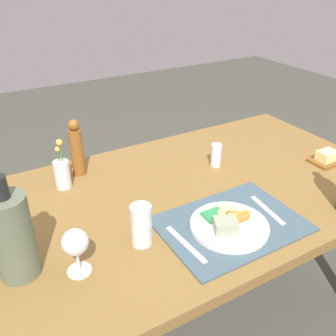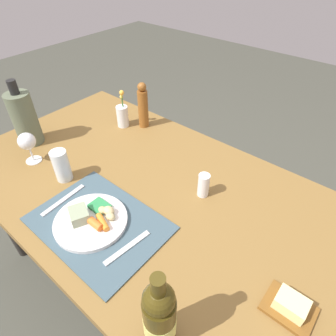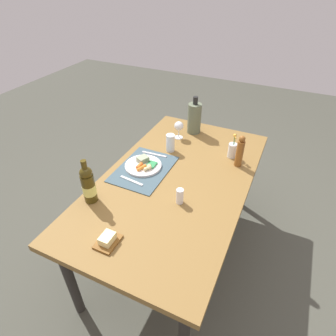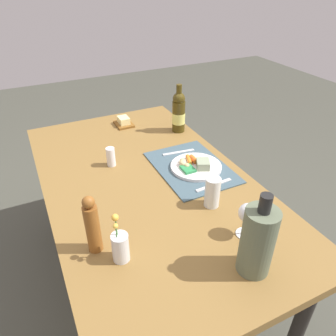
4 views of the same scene
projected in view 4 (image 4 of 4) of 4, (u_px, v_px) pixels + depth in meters
The scene contains 14 objects.
ground_plane at pixel (151, 279), 1.87m from camera, with size 8.00×8.00×0.00m, color #45463C.
dining_table at pixel (147, 191), 1.52m from camera, with size 1.59×0.90×0.71m.
placemat at pixel (192, 167), 1.57m from camera, with size 0.45×0.33×0.01m, color #3F5661.
dinner_plate at pixel (196, 166), 1.55m from camera, with size 0.25×0.25×0.05m.
fork at pixel (214, 185), 1.44m from camera, with size 0.02×0.19×0.01m, color silver.
knife at pixel (179, 152), 1.69m from camera, with size 0.02×0.17×0.01m, color silver.
pepper_mill at pixel (92, 225), 1.07m from camera, with size 0.05×0.05×0.23m.
butter_dish at pixel (124, 122), 1.98m from camera, with size 0.13×0.10×0.05m.
salt_shaker at pixel (111, 157), 1.57m from camera, with size 0.04×0.04×0.10m, color white.
wine_glass at pixel (248, 214), 1.14m from camera, with size 0.07×0.07×0.14m.
flower_vase at pixel (120, 246), 1.06m from camera, with size 0.06×0.06×0.19m.
cooler_bottle at pixel (258, 241), 0.99m from camera, with size 0.11×0.11×0.30m.
water_tumbler at pixel (212, 194), 1.30m from camera, with size 0.06×0.06×0.13m.
wine_bottle at pixel (179, 112), 1.86m from camera, with size 0.08×0.08×0.28m.
Camera 4 is at (-1.14, 0.44, 1.56)m, focal length 34.19 mm.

